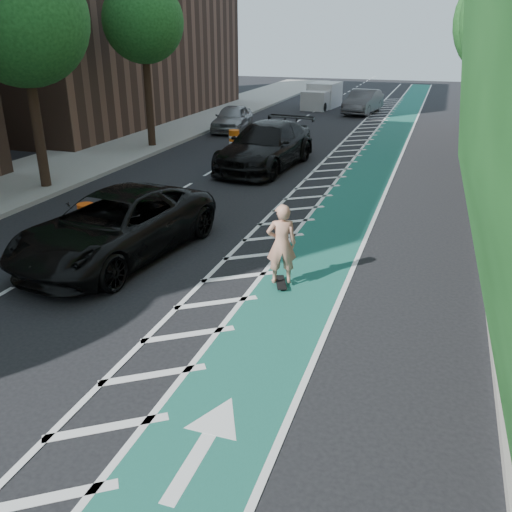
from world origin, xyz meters
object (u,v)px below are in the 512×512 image
at_px(suv_near, 116,226).
at_px(suv_far, 266,146).
at_px(skateboarder, 281,244).
at_px(barrel_a, 87,218).

relative_size(suv_near, suv_far, 0.94).
xyz_separation_m(skateboarder, barrel_a, (-6.38, 1.72, -0.64)).
distance_m(suv_near, barrel_a, 2.36).
bearing_deg(skateboarder, barrel_a, -36.81).
height_order(skateboarder, suv_near, skateboarder).
xyz_separation_m(skateboarder, suv_far, (-3.87, 10.94, -0.11)).
relative_size(skateboarder, barrel_a, 2.26).
height_order(skateboarder, barrel_a, skateboarder).
relative_size(suv_far, barrel_a, 7.72).
relative_size(skateboarder, suv_near, 0.31).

